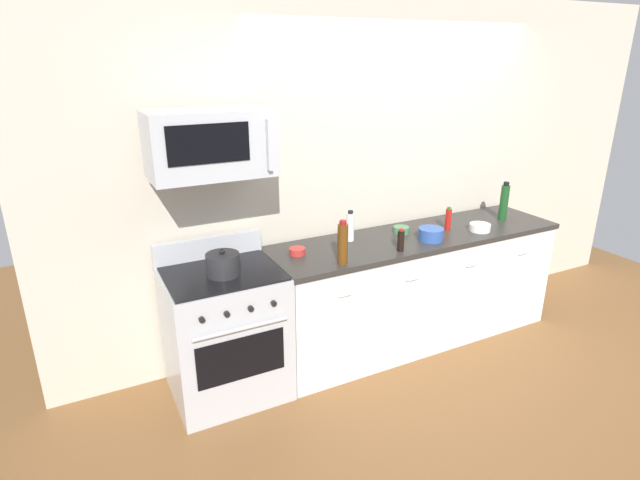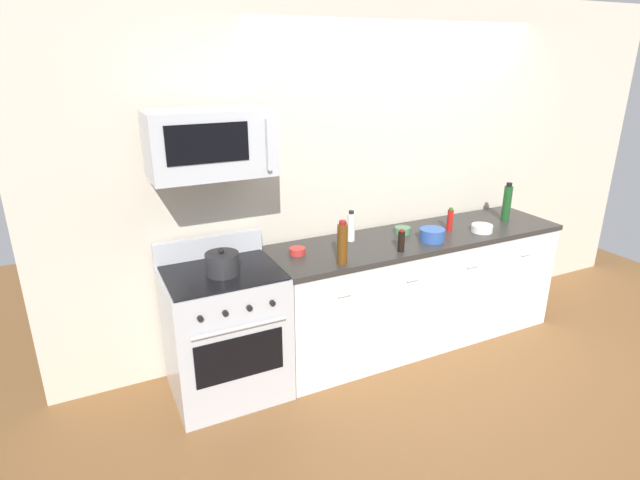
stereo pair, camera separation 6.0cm
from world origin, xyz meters
name	(u,v)px [view 1 (the left image)]	position (x,y,z in m)	size (l,w,h in m)	color
ground_plane	(411,336)	(0.00, 0.00, 0.00)	(6.64, 6.64, 0.00)	brown
back_wall	(391,171)	(0.00, 0.41, 1.35)	(5.53, 0.10, 2.70)	beige
counter_unit	(415,288)	(0.00, 0.00, 0.46)	(2.44, 0.66, 0.92)	white
range_oven	(226,332)	(-1.60, 0.00, 0.47)	(0.76, 0.69, 1.07)	#B7BABF
microwave	(210,143)	(-1.60, 0.05, 1.75)	(0.74, 0.44, 0.40)	#B7BABF
bottle_hot_sauce_red	(448,219)	(0.28, -0.01, 1.01)	(0.05, 0.05, 0.19)	#B21914
bottle_wine_green	(504,202)	(0.88, -0.01, 1.08)	(0.07, 0.07, 0.33)	#19471E
bottle_wine_amber	(343,243)	(-0.82, -0.23, 1.07)	(0.07, 0.07, 0.31)	#59330F
bottle_vinegar_white	(350,226)	(-0.55, 0.13, 1.03)	(0.06, 0.06, 0.24)	silver
bottle_soy_sauce_dark	(401,240)	(-0.33, -0.22, 1.00)	(0.05, 0.05, 0.17)	black
bowl_green_glaze	(401,230)	(-0.10, 0.09, 0.95)	(0.12, 0.12, 0.05)	#477A4C
bowl_red_small	(297,251)	(-1.02, 0.06, 0.94)	(0.12, 0.12, 0.05)	#B72D28
bowl_blue_mixing	(431,234)	(0.01, -0.14, 0.97)	(0.19, 0.19, 0.09)	#2D519E
bowl_white_ceramic	(480,227)	(0.50, -0.15, 0.95)	(0.17, 0.17, 0.06)	white
stockpot	(223,264)	(-1.60, -0.05, 0.99)	(0.22, 0.22, 0.18)	#262628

